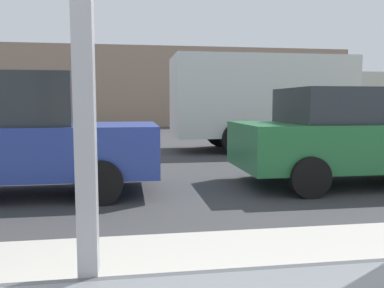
% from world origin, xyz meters
% --- Properties ---
extents(ground_plane, '(60.00, 60.00, 0.00)m').
position_xyz_m(ground_plane, '(0.00, 8.00, 0.00)').
color(ground_plane, '#38383A').
extents(building_facade_far, '(28.00, 1.20, 4.82)m').
position_xyz_m(building_facade_far, '(0.00, 23.89, 2.41)').
color(building_facade_far, gray).
rests_on(building_facade_far, ground).
extents(parked_car_blue, '(4.49, 1.90, 1.90)m').
position_xyz_m(parked_car_blue, '(-1.73, 5.66, 0.94)').
color(parked_car_blue, '#283D93').
rests_on(parked_car_blue, ground).
extents(parked_car_green, '(4.39, 2.04, 1.70)m').
position_xyz_m(parked_car_green, '(4.14, 5.66, 0.87)').
color(parked_car_green, '#236B38').
rests_on(parked_car_green, ground).
extents(box_truck, '(7.09, 2.44, 2.82)m').
position_xyz_m(box_truck, '(4.87, 10.99, 1.56)').
color(box_truck, silver).
rests_on(box_truck, ground).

